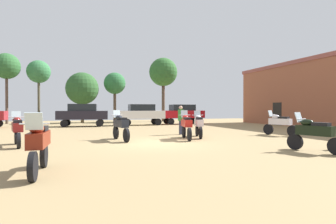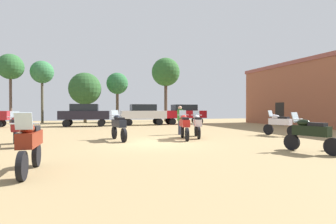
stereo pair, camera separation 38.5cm
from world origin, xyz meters
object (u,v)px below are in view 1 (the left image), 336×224
(car_4, at_px, (141,113))
(tree_1, at_px, (115,84))
(motorcycle_6, at_px, (17,129))
(brick_building, at_px, (329,93))
(motorcycle_2, at_px, (121,126))
(tree_5, at_px, (39,72))
(car_1, at_px, (182,113))
(tree_4, at_px, (6,67))
(car_2, at_px, (83,113))
(motorcycle_4, at_px, (186,125))
(tree_3, at_px, (163,73))
(motorcycle_7, at_px, (314,133))
(motorcycle_5, at_px, (39,144))
(tree_6, at_px, (82,89))
(person_1, at_px, (181,118))
(motorcycle_12, at_px, (280,123))
(motorcycle_11, at_px, (199,124))

(car_4, relative_size, tree_1, 0.74)
(motorcycle_6, bearing_deg, brick_building, -1.38)
(motorcycle_2, bearing_deg, tree_5, 97.87)
(car_1, bearing_deg, motorcycle_6, 136.33)
(brick_building, xyz_separation_m, car_1, (-11.08, 7.65, -1.79))
(motorcycle_6, distance_m, tree_4, 20.40)
(car_2, bearing_deg, tree_4, 53.95)
(motorcycle_4, relative_size, tree_3, 0.29)
(motorcycle_6, xyz_separation_m, motorcycle_7, (10.45, -5.25, -0.01))
(motorcycle_5, bearing_deg, tree_4, -73.99)
(tree_3, xyz_separation_m, tree_6, (-9.63, -0.35, -2.27))
(person_1, bearing_deg, tree_6, 64.33)
(car_2, bearing_deg, tree_1, -20.78)
(tree_3, relative_size, tree_6, 1.40)
(motorcycle_2, xyz_separation_m, tree_4, (-8.91, 18.58, 5.21))
(motorcycle_5, xyz_separation_m, car_4, (6.82, 18.10, 0.44))
(motorcycle_2, distance_m, car_1, 14.78)
(motorcycle_6, xyz_separation_m, car_2, (2.92, 12.29, 0.45))
(motorcycle_2, distance_m, motorcycle_7, 8.41)
(motorcycle_5, distance_m, motorcycle_12, 13.37)
(motorcycle_6, distance_m, tree_3, 23.47)
(brick_building, relative_size, tree_5, 2.56)
(motorcycle_12, distance_m, car_2, 16.28)
(car_4, xyz_separation_m, tree_3, (4.33, 6.50, 4.93))
(motorcycle_5, relative_size, car_4, 0.49)
(car_2, relative_size, tree_4, 0.61)
(motorcycle_12, height_order, tree_3, tree_3)
(motorcycle_12, height_order, car_2, car_2)
(car_1, relative_size, tree_5, 0.63)
(motorcycle_7, relative_size, car_4, 0.47)
(motorcycle_7, relative_size, person_1, 1.17)
(brick_building, height_order, motorcycle_2, brick_building)
(tree_4, height_order, tree_6, tree_4)
(motorcycle_7, height_order, car_1, car_1)
(motorcycle_4, bearing_deg, motorcycle_11, 44.09)
(car_1, distance_m, tree_1, 9.54)
(motorcycle_11, height_order, tree_5, tree_5)
(brick_building, xyz_separation_m, motorcycle_2, (-19.34, -4.60, -2.22))
(motorcycle_2, height_order, tree_1, tree_1)
(car_4, bearing_deg, motorcycle_6, 148.19)
(car_4, height_order, tree_4, tree_4)
(motorcycle_2, height_order, motorcycle_12, motorcycle_2)
(car_2, relative_size, tree_5, 0.65)
(motorcycle_6, height_order, motorcycle_12, motorcycle_12)
(car_1, height_order, tree_3, tree_3)
(motorcycle_4, height_order, car_4, car_4)
(motorcycle_6, bearing_deg, motorcycle_7, -40.42)
(motorcycle_5, bearing_deg, car_4, -108.22)
(motorcycle_12, xyz_separation_m, car_1, (-0.95, 12.83, 0.45))
(motorcycle_7, height_order, person_1, person_1)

